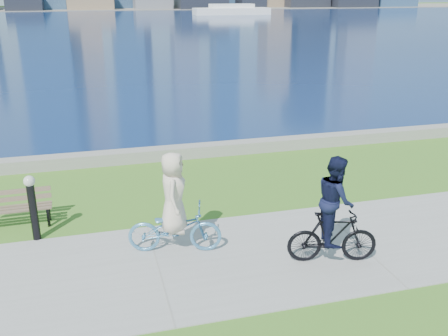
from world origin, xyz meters
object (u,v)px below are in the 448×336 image
(park_bench, at_px, (15,205))
(cyclist_man, at_px, (334,219))
(cyclist_woman, at_px, (174,216))
(bollard_lamp, at_px, (32,204))

(park_bench, bearing_deg, cyclist_man, -30.02)
(cyclist_woman, relative_size, cyclist_man, 0.97)
(park_bench, relative_size, cyclist_man, 0.72)
(park_bench, xyz_separation_m, cyclist_man, (5.81, -3.17, 0.42))
(park_bench, relative_size, bollard_lamp, 1.07)
(bollard_lamp, distance_m, cyclist_man, 5.87)
(park_bench, distance_m, bollard_lamp, 0.98)
(park_bench, height_order, cyclist_man, cyclist_man)
(bollard_lamp, relative_size, cyclist_woman, 0.70)
(cyclist_woman, xyz_separation_m, cyclist_man, (2.73, -1.16, 0.13))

